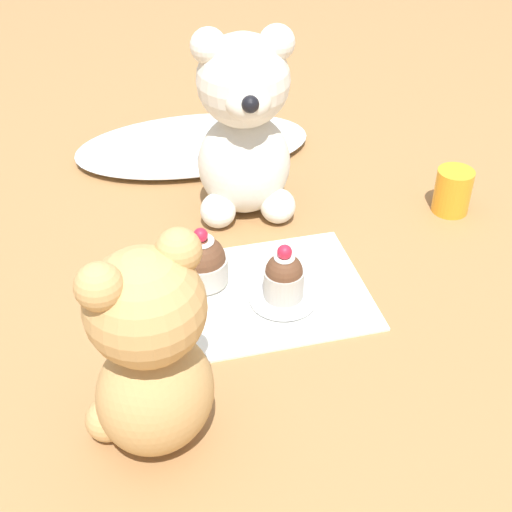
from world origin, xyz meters
TOP-DOWN VIEW (x-y plane):
  - ground_plane at (0.00, 0.00)m, footprint 4.00×4.00m
  - knitted_placemat at (0.00, 0.00)m, footprint 0.25×0.18m
  - tulle_cloth at (-0.01, 0.35)m, footprint 0.35×0.19m
  - teddy_bear_cream at (0.03, 0.18)m, footprint 0.13×0.13m
  - teddy_bear_tan at (-0.13, -0.17)m, footprint 0.13×0.13m
  - cupcake_near_cream_bear at (-0.05, 0.04)m, footprint 0.06×0.06m
  - saucer_plate at (0.03, -0.02)m, footprint 0.08×0.08m
  - cupcake_near_tan_bear at (0.03, -0.02)m, footprint 0.04×0.04m
  - juice_glass at (0.29, 0.11)m, footprint 0.05×0.05m

SIDE VIEW (x-z plane):
  - ground_plane at x=0.00m, z-range 0.00..0.00m
  - knitted_placemat at x=0.00m, z-range 0.00..0.01m
  - saucer_plate at x=0.03m, z-range 0.01..0.01m
  - tulle_cloth at x=-0.01m, z-range 0.00..0.02m
  - juice_glass at x=0.29m, z-range 0.00..0.06m
  - cupcake_near_cream_bear at x=-0.05m, z-range 0.00..0.07m
  - cupcake_near_tan_bear at x=0.03m, z-range 0.00..0.07m
  - teddy_bear_tan at x=-0.13m, z-range 0.00..0.21m
  - teddy_bear_cream at x=0.03m, z-range 0.00..0.24m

